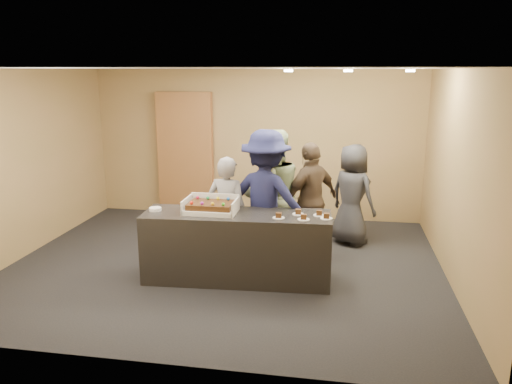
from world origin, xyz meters
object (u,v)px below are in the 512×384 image
at_px(person_sage_man, 273,195).
at_px(person_brown_extra, 311,200).
at_px(person_navy_man, 266,200).
at_px(storage_cabinet, 185,154).
at_px(person_dark_suit, 352,195).
at_px(cake_box, 212,208).
at_px(plate_stack, 155,209).
at_px(serving_counter, 237,247).
at_px(person_server_grey, 227,212).
at_px(sheet_cake, 211,205).

relative_size(person_sage_man, person_brown_extra, 1.11).
relative_size(person_navy_man, person_brown_extra, 1.13).
relative_size(storage_cabinet, person_dark_suit, 1.45).
xyz_separation_m(cake_box, plate_stack, (-0.74, -0.07, -0.03)).
bearing_deg(serving_counter, person_server_grey, 113.32).
bearing_deg(storage_cabinet, serving_counter, -61.18).
xyz_separation_m(person_navy_man, person_brown_extra, (0.58, 0.52, -0.11)).
xyz_separation_m(person_server_grey, person_dark_suit, (1.71, 1.24, 0.01)).
bearing_deg(sheet_cake, person_navy_man, 40.78).
bearing_deg(sheet_cake, cake_box, 89.10).
distance_m(plate_stack, person_navy_man, 1.49).
bearing_deg(sheet_cake, person_server_grey, 76.18).
bearing_deg(serving_counter, plate_stack, 179.05).
distance_m(serving_counter, person_brown_extra, 1.43).
bearing_deg(person_sage_man, sheet_cake, 25.78).
xyz_separation_m(person_sage_man, person_navy_man, (-0.04, -0.35, 0.02)).
xyz_separation_m(plate_stack, person_brown_extra, (1.95, 1.11, -0.08)).
bearing_deg(person_sage_man, cake_box, 25.02).
bearing_deg(person_dark_suit, person_brown_extra, 83.80).
height_order(cake_box, person_dark_suit, person_dark_suit).
xyz_separation_m(serving_counter, storage_cabinet, (-1.58, 2.88, 0.70)).
xyz_separation_m(person_server_grey, person_sage_man, (0.56, 0.44, 0.16)).
distance_m(cake_box, person_sage_man, 1.10).
relative_size(serving_counter, storage_cabinet, 1.05).
distance_m(serving_counter, storage_cabinet, 3.36).
height_order(storage_cabinet, plate_stack, storage_cabinet).
xyz_separation_m(storage_cabinet, person_sage_man, (1.92, -1.99, -0.21)).
height_order(serving_counter, cake_box, cake_box).
relative_size(storage_cabinet, sheet_cake, 4.04).
relative_size(cake_box, person_sage_man, 0.36).
height_order(sheet_cake, person_sage_man, person_sage_man).
distance_m(person_navy_man, person_brown_extra, 0.79).
bearing_deg(person_dark_suit, person_server_grey, 73.44).
bearing_deg(plate_stack, person_navy_man, 23.36).
bearing_deg(plate_stack, sheet_cake, 3.59).
height_order(cake_box, person_server_grey, person_server_grey).
relative_size(person_sage_man, person_dark_suit, 1.18).
bearing_deg(person_brown_extra, serving_counter, 2.25).
xyz_separation_m(person_brown_extra, person_dark_suit, (0.60, 0.63, -0.05)).
height_order(serving_counter, plate_stack, plate_stack).
bearing_deg(person_brown_extra, storage_cabinet, -84.52).
bearing_deg(sheet_cake, serving_counter, -0.00).
bearing_deg(person_navy_man, cake_box, 52.44).
relative_size(plate_stack, person_server_grey, 0.10).
distance_m(plate_stack, person_sage_man, 1.70).
height_order(person_server_grey, person_sage_man, person_sage_man).
bearing_deg(storage_cabinet, person_server_grey, -60.81).
relative_size(sheet_cake, person_dark_suit, 0.36).
height_order(serving_counter, person_navy_man, person_navy_man).
distance_m(serving_counter, person_dark_suit, 2.27).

